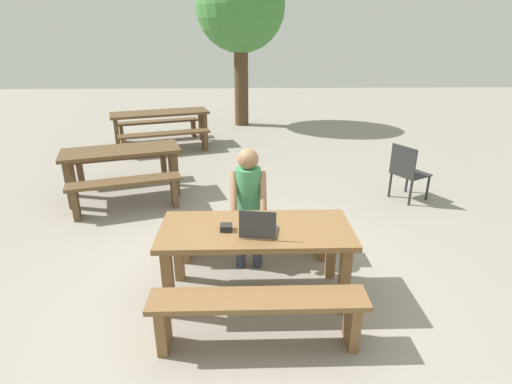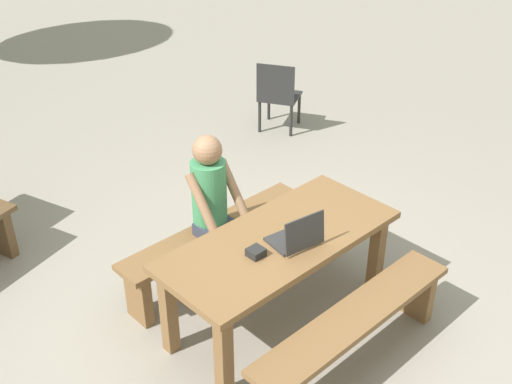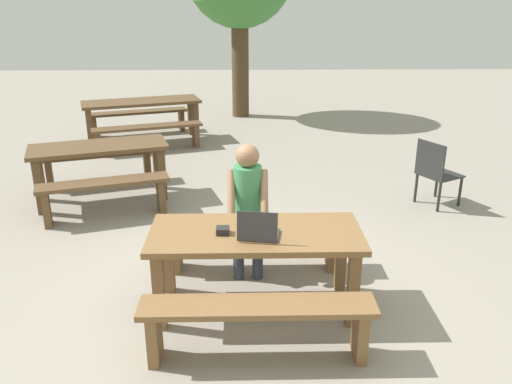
{
  "view_description": "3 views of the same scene",
  "coord_description": "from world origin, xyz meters",
  "px_view_note": "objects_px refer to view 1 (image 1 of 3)",
  "views": [
    {
      "loc": [
        -0.09,
        -3.26,
        2.38
      ],
      "look_at": [
        0.01,
        0.25,
        0.97
      ],
      "focal_mm": 28.2,
      "sensor_mm": 36.0,
      "label": 1
    },
    {
      "loc": [
        -2.56,
        -2.46,
        3.2
      ],
      "look_at": [
        0.01,
        0.25,
        0.97
      ],
      "focal_mm": 44.09,
      "sensor_mm": 36.0,
      "label": 2
    },
    {
      "loc": [
        -0.08,
        -3.93,
        2.55
      ],
      "look_at": [
        0.01,
        0.25,
        0.97
      ],
      "focal_mm": 37.11,
      "sensor_mm": 36.0,
      "label": 3
    }
  ],
  "objects_px": {
    "picnic_table_front": "(256,239)",
    "plastic_chair": "(407,172)",
    "tree_left": "(240,8)",
    "picnic_table_rear": "(160,117)",
    "small_pouch": "(226,227)",
    "picnic_table_mid": "(122,158)",
    "laptop": "(259,229)",
    "person_seated": "(248,198)"
  },
  "relations": [
    {
      "from": "picnic_table_front",
      "to": "person_seated",
      "type": "relative_size",
      "value": 1.38
    },
    {
      "from": "plastic_chair",
      "to": "tree_left",
      "type": "bearing_deg",
      "value": -4.03
    },
    {
      "from": "laptop",
      "to": "picnic_table_mid",
      "type": "relative_size",
      "value": 0.2
    },
    {
      "from": "picnic_table_front",
      "to": "picnic_table_rear",
      "type": "bearing_deg",
      "value": 109.39
    },
    {
      "from": "small_pouch",
      "to": "picnic_table_mid",
      "type": "xyz_separation_m",
      "value": [
        -1.67,
        2.61,
        -0.13
      ]
    },
    {
      "from": "picnic_table_front",
      "to": "picnic_table_mid",
      "type": "height_order",
      "value": "picnic_table_mid"
    },
    {
      "from": "small_pouch",
      "to": "picnic_table_mid",
      "type": "distance_m",
      "value": 3.1
    },
    {
      "from": "picnic_table_mid",
      "to": "tree_left",
      "type": "xyz_separation_m",
      "value": [
        1.77,
        5.03,
        2.28
      ]
    },
    {
      "from": "plastic_chair",
      "to": "picnic_table_mid",
      "type": "height_order",
      "value": "plastic_chair"
    },
    {
      "from": "laptop",
      "to": "plastic_chair",
      "type": "xyz_separation_m",
      "value": [
        2.29,
        2.44,
        -0.34
      ]
    },
    {
      "from": "tree_left",
      "to": "picnic_table_front",
      "type": "bearing_deg",
      "value": -88.72
    },
    {
      "from": "picnic_table_front",
      "to": "picnic_table_rear",
      "type": "distance_m",
      "value": 5.79
    },
    {
      "from": "picnic_table_rear",
      "to": "tree_left",
      "type": "bearing_deg",
      "value": 32.88
    },
    {
      "from": "picnic_table_front",
      "to": "plastic_chair",
      "type": "xyz_separation_m",
      "value": [
        2.31,
        2.3,
        -0.16
      ]
    },
    {
      "from": "picnic_table_front",
      "to": "laptop",
      "type": "height_order",
      "value": "laptop"
    },
    {
      "from": "picnic_table_mid",
      "to": "picnic_table_front",
      "type": "bearing_deg",
      "value": -70.27
    },
    {
      "from": "laptop",
      "to": "plastic_chair",
      "type": "bearing_deg",
      "value": -124.03
    },
    {
      "from": "small_pouch",
      "to": "person_seated",
      "type": "distance_m",
      "value": 0.71
    },
    {
      "from": "laptop",
      "to": "picnic_table_rear",
      "type": "height_order",
      "value": "laptop"
    },
    {
      "from": "picnic_table_front",
      "to": "picnic_table_rear",
      "type": "relative_size",
      "value": 0.81
    },
    {
      "from": "tree_left",
      "to": "picnic_table_mid",
      "type": "bearing_deg",
      "value": -109.39
    },
    {
      "from": "picnic_table_front",
      "to": "small_pouch",
      "type": "bearing_deg",
      "value": -171.62
    },
    {
      "from": "small_pouch",
      "to": "plastic_chair",
      "type": "relative_size",
      "value": 0.13
    },
    {
      "from": "laptop",
      "to": "person_seated",
      "type": "height_order",
      "value": "person_seated"
    },
    {
      "from": "plastic_chair",
      "to": "picnic_table_rear",
      "type": "height_order",
      "value": "plastic_chair"
    },
    {
      "from": "laptop",
      "to": "plastic_chair",
      "type": "distance_m",
      "value": 3.36
    },
    {
      "from": "laptop",
      "to": "picnic_table_rear",
      "type": "xyz_separation_m",
      "value": [
        -1.94,
        5.6,
        -0.15
      ]
    },
    {
      "from": "person_seated",
      "to": "small_pouch",
      "type": "bearing_deg",
      "value": -106.88
    },
    {
      "from": "laptop",
      "to": "tree_left",
      "type": "height_order",
      "value": "tree_left"
    },
    {
      "from": "tree_left",
      "to": "picnic_table_rear",
      "type": "bearing_deg",
      "value": -129.38
    },
    {
      "from": "picnic_table_front",
      "to": "picnic_table_rear",
      "type": "xyz_separation_m",
      "value": [
        -1.92,
        5.46,
        0.03
      ]
    },
    {
      "from": "picnic_table_rear",
      "to": "tree_left",
      "type": "relative_size",
      "value": 0.53
    },
    {
      "from": "picnic_table_front",
      "to": "plastic_chair",
      "type": "bearing_deg",
      "value": 44.91
    },
    {
      "from": "laptop",
      "to": "picnic_table_rear",
      "type": "relative_size",
      "value": 0.16
    },
    {
      "from": "picnic_table_mid",
      "to": "tree_left",
      "type": "height_order",
      "value": "tree_left"
    },
    {
      "from": "plastic_chair",
      "to": "picnic_table_front",
      "type": "bearing_deg",
      "value": 105.85
    },
    {
      "from": "picnic_table_front",
      "to": "plastic_chair",
      "type": "distance_m",
      "value": 3.26
    },
    {
      "from": "picnic_table_front",
      "to": "laptop",
      "type": "distance_m",
      "value": 0.23
    },
    {
      "from": "laptop",
      "to": "small_pouch",
      "type": "xyz_separation_m",
      "value": [
        -0.29,
        0.1,
        -0.04
      ]
    },
    {
      "from": "picnic_table_front",
      "to": "person_seated",
      "type": "xyz_separation_m",
      "value": [
        -0.06,
        0.64,
        0.14
      ]
    },
    {
      "from": "picnic_table_mid",
      "to": "person_seated",
      "type": "bearing_deg",
      "value": -63.04
    },
    {
      "from": "small_pouch",
      "to": "picnic_table_rear",
      "type": "distance_m",
      "value": 5.75
    }
  ]
}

